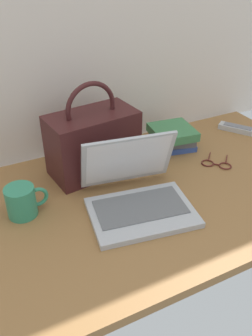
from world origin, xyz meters
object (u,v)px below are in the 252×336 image
(book_stack, at_px, (172,137))
(handbag, at_px, (93,142))
(coffee_mug, at_px, (22,201))
(eyeglasses, at_px, (216,164))
(laptop, at_px, (137,194))
(remote_control_near, at_px, (238,129))

(book_stack, bearing_deg, handbag, -176.86)
(coffee_mug, distance_m, handbag, 0.32)
(eyeglasses, bearing_deg, book_stack, 111.63)
(handbag, distance_m, book_stack, 0.35)
(laptop, relative_size, coffee_mug, 2.73)
(remote_control_near, xyz_separation_m, eyeglasses, (-0.26, -0.18, -0.01))
(coffee_mug, height_order, remote_control_near, coffee_mug)
(laptop, distance_m, remote_control_near, 0.68)
(laptop, bearing_deg, coffee_mug, 160.21)
(eyeglasses, height_order, book_stack, book_stack)
(laptop, bearing_deg, handbag, 99.29)
(eyeglasses, xyz_separation_m, book_stack, (-0.07, 0.19, 0.04))
(remote_control_near, bearing_deg, handbag, -179.23)
(coffee_mug, height_order, book_stack, coffee_mug)
(coffee_mug, distance_m, book_stack, 0.64)
(eyeglasses, bearing_deg, remote_control_near, 34.81)
(coffee_mug, relative_size, book_stack, 0.68)
(eyeglasses, distance_m, book_stack, 0.21)
(eyeglasses, distance_m, handbag, 0.46)
(remote_control_near, height_order, book_stack, book_stack)
(coffee_mug, distance_m, remote_control_near, 0.97)
(coffee_mug, xyz_separation_m, eyeglasses, (0.70, -0.04, -0.05))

